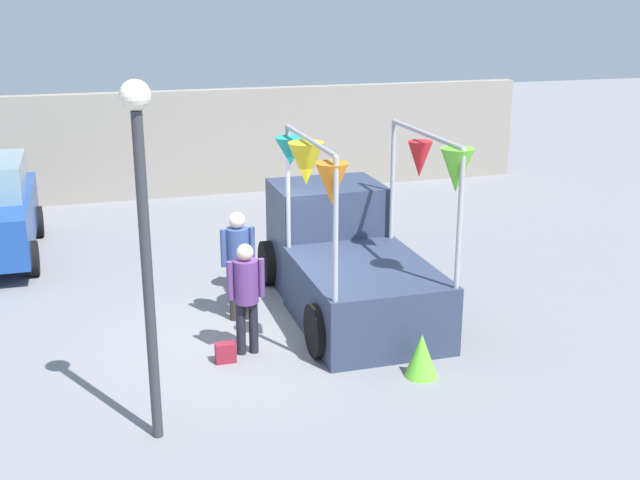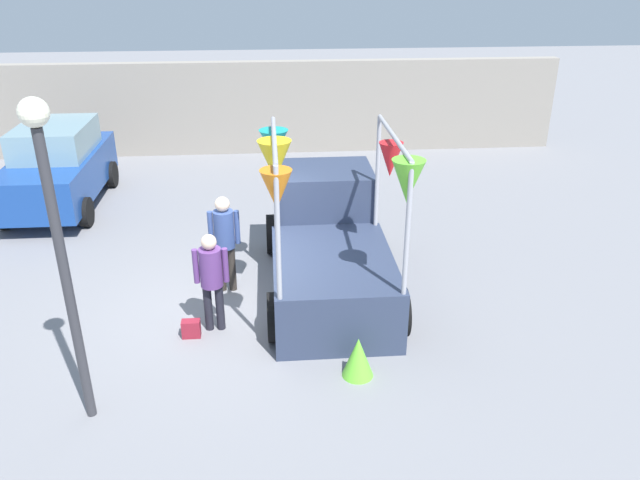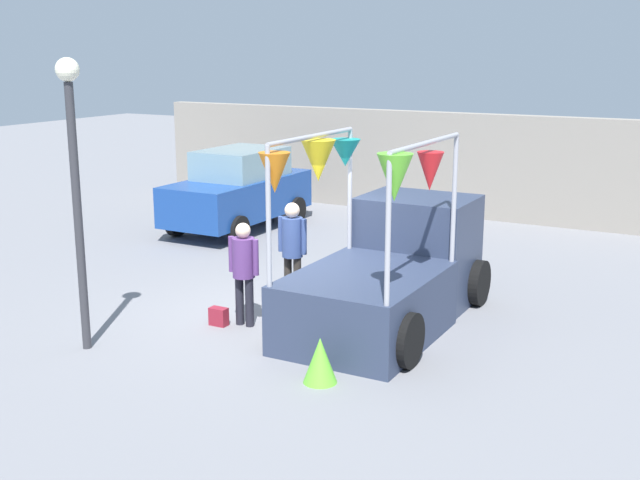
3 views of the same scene
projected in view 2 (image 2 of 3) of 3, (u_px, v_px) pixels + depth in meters
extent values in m
plane|color=slate|center=(237.00, 306.00, 10.39)|extent=(60.00, 60.00, 0.00)
cube|color=#2D3851|center=(333.00, 285.00, 10.02)|extent=(1.90, 2.60, 1.00)
cube|color=#2D3851|center=(322.00, 215.00, 11.66)|extent=(1.80, 1.40, 1.80)
cube|color=#8CB2C6|center=(322.00, 192.00, 11.47)|extent=(1.76, 1.37, 0.60)
cylinder|color=black|center=(272.00, 234.00, 12.12)|extent=(0.22, 0.76, 0.76)
cylinder|color=black|center=(369.00, 231.00, 12.26)|extent=(0.22, 0.76, 0.76)
cylinder|color=black|center=(275.00, 317.00, 9.37)|extent=(0.22, 0.76, 0.76)
cylinder|color=black|center=(399.00, 312.00, 9.51)|extent=(0.22, 0.76, 0.76)
cylinder|color=#A5A5AD|center=(275.00, 175.00, 10.44)|extent=(0.07, 0.07, 1.93)
cylinder|color=#A5A5AD|center=(378.00, 173.00, 10.57)|extent=(0.07, 0.07, 1.93)
cylinder|color=#A5A5AD|center=(278.00, 235.00, 8.23)|extent=(0.07, 0.07, 1.93)
cylinder|color=#A5A5AD|center=(408.00, 231.00, 8.36)|extent=(0.07, 0.07, 1.93)
cylinder|color=#A5A5AD|center=(274.00, 139.00, 8.93)|extent=(0.07, 2.44, 0.07)
cylinder|color=#A5A5AD|center=(394.00, 137.00, 9.06)|extent=(0.07, 2.44, 0.07)
cone|color=orange|center=(276.00, 190.00, 8.15)|extent=(0.57, 0.57, 0.55)
cone|color=#66CC33|center=(408.00, 181.00, 8.25)|extent=(0.58, 0.58, 0.60)
cone|color=yellow|center=(275.00, 161.00, 9.24)|extent=(0.54, 0.54, 0.61)
cone|color=red|center=(390.00, 160.00, 9.38)|extent=(0.49, 0.49, 0.53)
cone|color=teal|center=(274.00, 143.00, 10.03)|extent=(0.67, 0.67, 0.42)
cube|color=navy|center=(59.00, 174.00, 14.18)|extent=(1.70, 4.00, 0.90)
cube|color=#72939E|center=(55.00, 139.00, 13.98)|extent=(1.50, 2.10, 0.66)
cylinder|color=black|center=(42.00, 176.00, 15.43)|extent=(0.18, 0.64, 0.64)
cylinder|color=black|center=(112.00, 174.00, 15.56)|extent=(0.18, 0.64, 0.64)
cylinder|color=black|center=(4.00, 215.00, 13.17)|extent=(0.18, 0.64, 0.64)
cylinder|color=black|center=(86.00, 212.00, 13.30)|extent=(0.18, 0.64, 0.64)
cylinder|color=black|center=(208.00, 307.00, 9.61)|extent=(0.13, 0.13, 0.77)
cylinder|color=black|center=(220.00, 307.00, 9.62)|extent=(0.13, 0.13, 0.77)
cylinder|color=#593372|center=(211.00, 267.00, 9.33)|extent=(0.34, 0.34, 0.61)
sphere|color=beige|center=(209.00, 242.00, 9.15)|extent=(0.23, 0.23, 0.23)
cylinder|color=#593372|center=(196.00, 266.00, 9.30)|extent=(0.09, 0.09, 0.55)
cylinder|color=#593372|center=(225.00, 265.00, 9.33)|extent=(0.09, 0.09, 0.55)
cylinder|color=#2D2823|center=(222.00, 269.00, 10.73)|extent=(0.13, 0.13, 0.82)
cylinder|color=#2D2823|center=(232.00, 268.00, 10.74)|extent=(0.13, 0.13, 0.82)
cylinder|color=#33477F|center=(224.00, 229.00, 10.42)|extent=(0.34, 0.34, 0.65)
sphere|color=beige|center=(222.00, 204.00, 10.23)|extent=(0.25, 0.25, 0.25)
cylinder|color=#33477F|center=(211.00, 228.00, 10.39)|extent=(0.09, 0.09, 0.59)
cylinder|color=#33477F|center=(237.00, 227.00, 10.43)|extent=(0.09, 0.09, 0.59)
cube|color=maroon|center=(191.00, 329.00, 9.51)|extent=(0.28, 0.16, 0.28)
cylinder|color=#333338|center=(67.00, 286.00, 7.18)|extent=(0.12, 0.12, 3.73)
sphere|color=#F2EDCC|center=(33.00, 112.00, 6.33)|extent=(0.32, 0.32, 0.32)
cube|color=gray|center=(246.00, 108.00, 17.85)|extent=(18.00, 0.36, 2.60)
cone|color=#66CC33|center=(358.00, 357.00, 8.58)|extent=(0.62, 0.62, 0.60)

